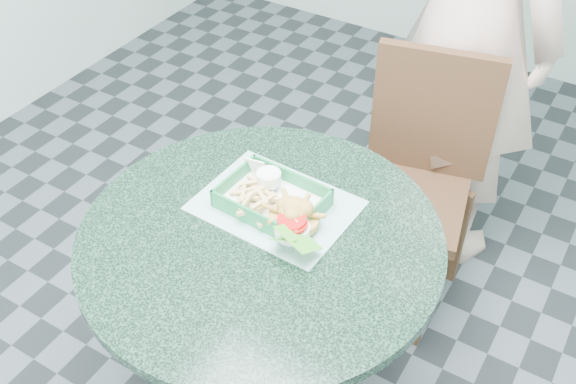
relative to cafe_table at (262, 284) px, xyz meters
The scene contains 8 objects.
cafe_table is the anchor object (origin of this frame).
dining_chair 0.75m from the cafe_table, 79.22° to the left, with size 0.41×0.41×0.93m.
placemat 0.20m from the cafe_table, 102.26° to the left, with size 0.40×0.30×0.00m, color #81B9B2.
food_basket 0.22m from the cafe_table, 106.14° to the left, with size 0.26×0.19×0.05m.
crab_sandwich 0.24m from the cafe_table, 50.21° to the left, with size 0.13×0.13×0.08m.
fries_pile 0.23m from the cafe_table, 133.25° to the left, with size 0.12×0.13×0.05m, color #D6B771, non-canonical shape.
sauce_ramekin 0.27m from the cafe_table, 115.98° to the left, with size 0.07×0.07×0.04m.
garnish_cup 0.23m from the cafe_table, 16.01° to the left, with size 0.13×0.13×0.05m.
Camera 1 is at (0.68, -1.00, 1.96)m, focal length 42.00 mm.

